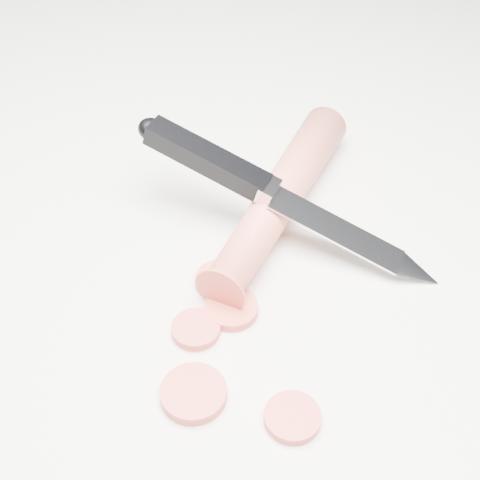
# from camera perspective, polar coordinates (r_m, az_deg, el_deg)

# --- Properties ---
(ground) EXTENTS (2.40, 2.40, 0.00)m
(ground) POSITION_cam_1_polar(r_m,az_deg,el_deg) (0.46, 0.39, -1.80)
(ground) COLOR white
(ground) RESTS_ON ground
(carrot) EXTENTS (0.08, 0.20, 0.03)m
(carrot) POSITION_cam_1_polar(r_m,az_deg,el_deg) (0.48, 3.46, 3.71)
(carrot) COLOR #E35D47
(carrot) RESTS_ON ground
(carrot_slice_0) EXTENTS (0.03, 0.03, 0.01)m
(carrot_slice_0) POSITION_cam_1_polar(r_m,az_deg,el_deg) (0.38, 4.50, -14.85)
(carrot_slice_0) COLOR #D74639
(carrot_slice_0) RESTS_ON ground
(carrot_slice_1) EXTENTS (0.04, 0.04, 0.01)m
(carrot_slice_1) POSITION_cam_1_polar(r_m,az_deg,el_deg) (0.39, -3.98, -12.91)
(carrot_slice_1) COLOR #D74639
(carrot_slice_1) RESTS_ON ground
(carrot_slice_2) EXTENTS (0.03, 0.03, 0.01)m
(carrot_slice_2) POSITION_cam_1_polar(r_m,az_deg,el_deg) (0.44, -1.80, -3.43)
(carrot_slice_2) COLOR #D74639
(carrot_slice_2) RESTS_ON ground
(carrot_slice_3) EXTENTS (0.03, 0.03, 0.01)m
(carrot_slice_3) POSITION_cam_1_polar(r_m,az_deg,el_deg) (0.41, -3.78, -7.61)
(carrot_slice_3) COLOR #D74639
(carrot_slice_3) RESTS_ON ground
(carrot_slice_4) EXTENTS (0.03, 0.03, 0.01)m
(carrot_slice_4) POSITION_cam_1_polar(r_m,az_deg,el_deg) (0.42, -0.72, -5.87)
(carrot_slice_4) COLOR #D74639
(carrot_slice_4) RESTS_ON ground
(kitchen_knife) EXTENTS (0.23, 0.08, 0.07)m
(kitchen_knife) POSITION_cam_1_polar(r_m,az_deg,el_deg) (0.45, 3.92, 3.72)
(kitchen_knife) COLOR silver
(kitchen_knife) RESTS_ON ground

